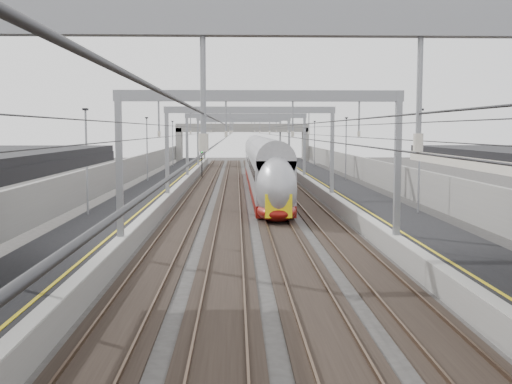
{
  "coord_description": "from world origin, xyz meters",
  "views": [
    {
      "loc": [
        -1.05,
        -6.91,
        5.82
      ],
      "look_at": [
        0.0,
        26.91,
        2.55
      ],
      "focal_mm": 45.0,
      "sensor_mm": 36.0,
      "label": 1
    }
  ],
  "objects": [
    {
      "name": "platform_right",
      "position": [
        8.0,
        45.0,
        0.5
      ],
      "size": [
        4.0,
        120.0,
        1.0
      ],
      "primitive_type": "cube",
      "color": "black",
      "rests_on": "ground"
    },
    {
      "name": "wall_left",
      "position": [
        -11.2,
        45.0,
        1.6
      ],
      "size": [
        0.3,
        120.0,
        3.2
      ],
      "primitive_type": "cube",
      "color": "gray",
      "rests_on": "ground"
    },
    {
      "name": "signal_green",
      "position": [
        -5.2,
        70.71,
        2.42
      ],
      "size": [
        0.32,
        0.32,
        3.48
      ],
      "color": "black",
      "rests_on": "ground"
    },
    {
      "name": "overhead_line",
      "position": [
        0.0,
        51.62,
        6.14
      ],
      "size": [
        13.0,
        140.0,
        6.6
      ],
      "color": "gray",
      "rests_on": "platform_left"
    },
    {
      "name": "signal_red_far",
      "position": [
        5.4,
        73.87,
        2.42
      ],
      "size": [
        0.32,
        0.32,
        3.48
      ],
      "color": "black",
      "rests_on": "ground"
    },
    {
      "name": "train",
      "position": [
        1.5,
        53.42,
        2.03
      ],
      "size": [
        2.61,
        47.49,
        4.12
      ],
      "color": "maroon",
      "rests_on": "ground"
    },
    {
      "name": "signal_red_near",
      "position": [
        3.2,
        73.15,
        2.42
      ],
      "size": [
        0.32,
        0.32,
        3.48
      ],
      "color": "black",
      "rests_on": "ground"
    },
    {
      "name": "wall_right",
      "position": [
        11.2,
        45.0,
        1.6
      ],
      "size": [
        0.3,
        120.0,
        3.2
      ],
      "primitive_type": "cube",
      "color": "gray",
      "rests_on": "ground"
    },
    {
      "name": "platform_left",
      "position": [
        -8.0,
        45.0,
        0.5
      ],
      "size": [
        4.0,
        120.0,
        1.0
      ],
      "primitive_type": "cube",
      "color": "black",
      "rests_on": "ground"
    },
    {
      "name": "overbridge",
      "position": [
        0.0,
        100.0,
        5.31
      ],
      "size": [
        22.0,
        2.2,
        6.9
      ],
      "color": "gray",
      "rests_on": "ground"
    },
    {
      "name": "tracks",
      "position": [
        0.0,
        45.0,
        0.05
      ],
      "size": [
        11.4,
        140.0,
        0.2
      ],
      "color": "black",
      "rests_on": "ground"
    }
  ]
}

